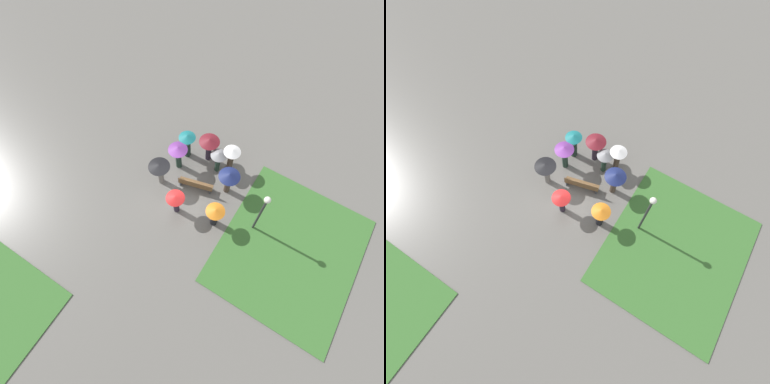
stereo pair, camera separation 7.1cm
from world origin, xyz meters
TOP-DOWN VIEW (x-y plane):
  - ground_plane at (0.00, 0.00)m, footprint 90.00×90.00m
  - lawn_patch_near at (-6.87, -0.22)m, footprint 6.80×7.90m
  - park_bench at (-0.74, -0.74)m, footprint 2.03×0.90m
  - lamp_post at (-4.65, -0.34)m, footprint 0.32×0.32m
  - crowd_person_teal at (0.91, -2.48)m, footprint 0.98×0.98m
  - crowd_person_red at (-0.54, 0.97)m, footprint 1.00×1.00m
  - crowd_person_orange at (-2.68, 0.53)m, footprint 1.00×1.00m
  - crowd_person_black at (1.19, -0.09)m, footprint 1.20×1.20m
  - crowd_person_navy at (-2.32, -1.58)m, footprint 1.19×1.19m
  - crowd_person_grey at (-1.16, -2.49)m, footprint 0.91×0.91m
  - crowd_person_white at (-1.72, -2.98)m, footprint 0.97×0.97m
  - crowd_person_purple at (0.91, -1.52)m, footprint 1.10×1.10m
  - crowd_person_maroon at (-0.30, -2.91)m, footprint 1.19×1.19m

SIDE VIEW (x-z plane):
  - ground_plane at x=0.00m, z-range 0.00..0.00m
  - lawn_patch_near at x=-6.87m, z-range 0.00..0.06m
  - park_bench at x=-0.74m, z-range 0.03..0.93m
  - crowd_person_orange at x=-2.68m, z-range 0.29..2.08m
  - crowd_person_teal at x=0.91m, z-range 0.28..2.20m
  - crowd_person_red at x=-0.54m, z-range 0.37..2.12m
  - crowd_person_grey at x=-1.16m, z-range 0.41..2.18m
  - crowd_person_white at x=-1.72m, z-range 0.35..2.27m
  - crowd_person_black at x=1.19m, z-range 0.45..2.31m
  - crowd_person_purple at x=0.91m, z-range 0.45..2.39m
  - crowd_person_maroon at x=-0.30m, z-range 0.49..2.43m
  - crowd_person_navy at x=-2.32m, z-range 0.51..2.42m
  - lamp_post at x=-4.65m, z-range 0.59..4.36m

